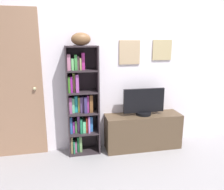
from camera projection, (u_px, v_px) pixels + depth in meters
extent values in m
cube|color=gray|center=(158.00, 189.00, 2.39)|extent=(5.20, 5.20, 0.04)
cube|color=silver|center=(131.00, 68.00, 3.18)|extent=(4.80, 0.06, 2.34)
cube|color=tan|center=(130.00, 52.00, 3.08)|extent=(0.30, 0.02, 0.34)
cube|color=#BBAF96|center=(130.00, 52.00, 3.08)|extent=(0.25, 0.01, 0.29)
cube|color=tan|center=(162.00, 50.00, 3.17)|extent=(0.29, 0.02, 0.29)
cube|color=#BDB38F|center=(162.00, 50.00, 3.17)|extent=(0.24, 0.01, 0.24)
cube|color=#2A2226|center=(68.00, 102.00, 2.94)|extent=(0.02, 0.26, 1.50)
cube|color=#2A2226|center=(98.00, 101.00, 3.03)|extent=(0.02, 0.26, 1.50)
cube|color=#2A2226|center=(82.00, 99.00, 3.11)|extent=(0.43, 0.01, 1.50)
cube|color=#2A2226|center=(85.00, 151.00, 3.16)|extent=(0.39, 0.25, 0.02)
cube|color=#2A2226|center=(84.00, 132.00, 3.09)|extent=(0.39, 0.25, 0.02)
cube|color=#2A2226|center=(83.00, 112.00, 3.02)|extent=(0.39, 0.25, 0.02)
cube|color=#2A2226|center=(83.00, 92.00, 2.95)|extent=(0.39, 0.25, 0.02)
cube|color=#2A2226|center=(82.00, 71.00, 2.88)|extent=(0.39, 0.25, 0.02)
cube|color=#2A2226|center=(81.00, 46.00, 2.81)|extent=(0.39, 0.25, 0.02)
cube|color=#9A8D56|center=(72.00, 143.00, 3.12)|extent=(0.03, 0.19, 0.24)
cube|color=#267F55|center=(74.00, 145.00, 3.12)|extent=(0.02, 0.21, 0.17)
cube|color=#985683|center=(76.00, 145.00, 3.15)|extent=(0.03, 0.18, 0.16)
cube|color=#135227|center=(78.00, 142.00, 3.15)|extent=(0.03, 0.17, 0.22)
cube|color=#6B9359|center=(80.00, 142.00, 3.15)|extent=(0.04, 0.18, 0.23)
cube|color=#2D5AA2|center=(71.00, 124.00, 3.06)|extent=(0.03, 0.18, 0.24)
cube|color=#B437A4|center=(74.00, 126.00, 3.08)|extent=(0.03, 0.16, 0.16)
cube|color=#3C7237|center=(76.00, 125.00, 3.08)|extent=(0.02, 0.17, 0.18)
cube|color=#83488D|center=(78.00, 123.00, 3.09)|extent=(0.03, 0.16, 0.23)
cube|color=#1B6B44|center=(81.00, 124.00, 3.07)|extent=(0.03, 0.21, 0.21)
cube|color=#59C583|center=(84.00, 125.00, 3.09)|extent=(0.04, 0.19, 0.16)
cube|color=red|center=(86.00, 124.00, 3.10)|extent=(0.02, 0.19, 0.21)
cube|color=#A965B7|center=(89.00, 123.00, 3.09)|extent=(0.02, 0.21, 0.23)
cube|color=#2D6DAE|center=(91.00, 123.00, 3.12)|extent=(0.04, 0.16, 0.22)
cube|color=#944E82|center=(70.00, 104.00, 2.99)|extent=(0.04, 0.19, 0.22)
cube|color=#64BE84|center=(73.00, 104.00, 3.01)|extent=(0.03, 0.16, 0.20)
cube|color=teal|center=(76.00, 103.00, 3.03)|extent=(0.04, 0.14, 0.22)
cube|color=#A09C3F|center=(79.00, 104.00, 3.03)|extent=(0.02, 0.15, 0.21)
cube|color=#513C6A|center=(81.00, 104.00, 3.02)|extent=(0.04, 0.17, 0.22)
cube|color=navy|center=(85.00, 103.00, 3.01)|extent=(0.04, 0.21, 0.23)
cube|color=#922B78|center=(88.00, 103.00, 3.03)|extent=(0.02, 0.18, 0.24)
cube|color=brown|center=(91.00, 102.00, 3.04)|extent=(0.04, 0.19, 0.24)
cube|color=#3C7F24|center=(69.00, 84.00, 2.91)|extent=(0.03, 0.21, 0.21)
cube|color=#891C85|center=(71.00, 84.00, 2.92)|extent=(0.03, 0.20, 0.21)
cube|color=#A2BB51|center=(74.00, 82.00, 2.95)|extent=(0.03, 0.14, 0.25)
cube|color=#974596|center=(77.00, 83.00, 2.93)|extent=(0.04, 0.21, 0.24)
cube|color=#C47597|center=(69.00, 62.00, 2.86)|extent=(0.04, 0.18, 0.20)
cube|color=#6DC571|center=(72.00, 64.00, 2.88)|extent=(0.03, 0.17, 0.15)
cube|color=#3D8F41|center=(76.00, 62.00, 2.88)|extent=(0.04, 0.17, 0.20)
cube|color=brown|center=(78.00, 63.00, 2.90)|extent=(0.03, 0.15, 0.17)
cube|color=tan|center=(80.00, 64.00, 2.89)|extent=(0.02, 0.17, 0.15)
cube|color=#B62E89|center=(83.00, 61.00, 2.91)|extent=(0.04, 0.14, 0.22)
ellipsoid|color=brown|center=(81.00, 39.00, 2.79)|extent=(0.26, 0.17, 0.16)
cube|color=#4E3C2A|center=(143.00, 131.00, 3.23)|extent=(1.11, 0.34, 0.51)
cube|color=#382B1E|center=(147.00, 136.00, 3.08)|extent=(1.00, 0.01, 0.33)
cylinder|color=black|center=(143.00, 113.00, 3.17)|extent=(0.22, 0.22, 0.04)
cube|color=black|center=(144.00, 101.00, 3.12)|extent=(0.60, 0.04, 0.35)
cube|color=#272B3D|center=(144.00, 101.00, 3.11)|extent=(0.56, 0.01, 0.31)
cube|color=#8E684E|center=(9.00, 86.00, 2.85)|extent=(0.86, 0.04, 1.97)
cube|color=brown|center=(5.00, 56.00, 2.74)|extent=(0.55, 0.01, 0.71)
cube|color=brown|center=(12.00, 118.00, 2.93)|extent=(0.55, 0.01, 0.71)
sphere|color=tan|center=(35.00, 89.00, 2.88)|extent=(0.04, 0.04, 0.04)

